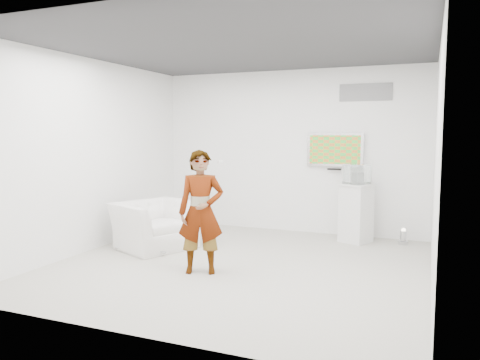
{
  "coord_description": "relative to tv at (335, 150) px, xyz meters",
  "views": [
    {
      "loc": [
        2.43,
        -5.95,
        1.86
      ],
      "look_at": [
        -0.24,
        0.6,
        1.14
      ],
      "focal_mm": 35.0,
      "sensor_mm": 36.0,
      "label": 1
    }
  ],
  "objects": [
    {
      "name": "wii_remote",
      "position": [
        -1.01,
        -2.74,
        -0.08
      ],
      "size": [
        0.04,
        0.13,
        0.03
      ],
      "primitive_type": "cube",
      "rotation": [
        0.0,
        0.0,
        0.04
      ],
      "color": "silver",
      "rests_on": "person"
    },
    {
      "name": "tv",
      "position": [
        0.0,
        0.0,
        0.0
      ],
      "size": [
        1.0,
        0.08,
        0.6
      ],
      "primitive_type": "cube",
      "color": "silver",
      "rests_on": "room"
    },
    {
      "name": "logo_decal",
      "position": [
        0.5,
        0.04,
        1.0
      ],
      "size": [
        0.9,
        0.02,
        0.3
      ],
      "primitive_type": "cube",
      "color": "slate",
      "rests_on": "room"
    },
    {
      "name": "armchair",
      "position": [
        -2.49,
        -2.07,
        -1.18
      ],
      "size": [
        1.39,
        1.46,
        0.75
      ],
      "primitive_type": "imported",
      "rotation": [
        0.0,
        0.0,
        1.16
      ],
      "color": "silver",
      "rests_on": "room"
    },
    {
      "name": "room",
      "position": [
        -0.85,
        -2.45,
        -0.05
      ],
      "size": [
        5.01,
        5.01,
        3.0
      ],
      "color": "#ACA89E",
      "rests_on": "ground"
    },
    {
      "name": "person",
      "position": [
        -1.19,
        -2.97,
        -0.73
      ],
      "size": [
        0.7,
        0.59,
        1.63
      ],
      "primitive_type": "imported",
      "rotation": [
        0.0,
        0.0,
        0.39
      ],
      "color": "silver",
      "rests_on": "room"
    },
    {
      "name": "console",
      "position": [
        0.45,
        -0.42,
        -0.45
      ],
      "size": [
        0.13,
        0.14,
        0.2
      ],
      "primitive_type": "cube",
      "rotation": [
        0.0,
        0.0,
        -0.77
      ],
      "color": "silver",
      "rests_on": "pedestal"
    },
    {
      "name": "floor_uplight",
      "position": [
        1.22,
        -0.3,
        -1.42
      ],
      "size": [
        0.19,
        0.19,
        0.26
      ],
      "primitive_type": "cylinder",
      "rotation": [
        0.0,
        0.0,
        0.17
      ],
      "color": "silver",
      "rests_on": "room"
    },
    {
      "name": "pedestal",
      "position": [
        0.45,
        -0.42,
        -1.05
      ],
      "size": [
        0.64,
        0.64,
        0.99
      ],
      "primitive_type": "cube",
      "rotation": [
        0.0,
        0.0,
        -0.42
      ],
      "color": "silver",
      "rests_on": "room"
    },
    {
      "name": "vitrine",
      "position": [
        0.45,
        -0.42,
        -0.39
      ],
      "size": [
        0.46,
        0.46,
        0.34
      ],
      "primitive_type": "cube",
      "rotation": [
        0.0,
        0.0,
        -0.57
      ],
      "color": "silver",
      "rests_on": "pedestal"
    }
  ]
}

